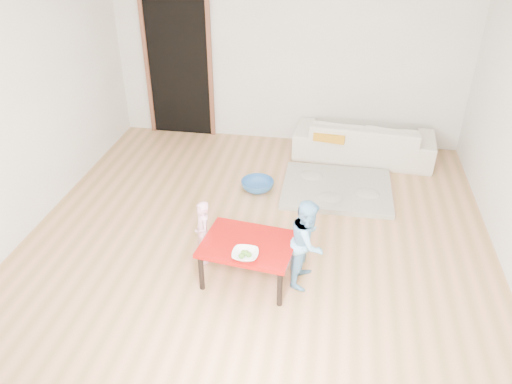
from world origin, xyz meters
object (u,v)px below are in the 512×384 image
(sofa, at_px, (364,139))
(child_blue, at_px, (308,242))
(red_table, at_px, (249,261))
(bowl, at_px, (245,255))
(basin, at_px, (257,185))
(child_pink, at_px, (203,233))

(sofa, height_order, child_blue, child_blue)
(red_table, relative_size, bowl, 3.61)
(sofa, distance_m, red_table, 3.01)
(child_blue, bearing_deg, basin, 34.95)
(bowl, bearing_deg, red_table, 92.92)
(red_table, distance_m, bowl, 0.33)
(child_pink, height_order, child_blue, child_blue)
(bowl, relative_size, child_pink, 0.35)
(red_table, relative_size, child_pink, 1.24)
(child_pink, bearing_deg, bowl, 21.57)
(red_table, distance_m, basin, 1.68)
(bowl, relative_size, basin, 0.58)
(sofa, relative_size, child_pink, 2.76)
(child_blue, bearing_deg, red_table, 108.07)
(red_table, distance_m, child_blue, 0.60)
(sofa, height_order, red_table, sofa)
(red_table, xyz_separation_m, bowl, (0.01, -0.22, 0.24))
(sofa, xyz_separation_m, child_pink, (-1.61, -2.60, 0.07))
(red_table, bearing_deg, child_blue, 8.06)
(bowl, relative_size, child_blue, 0.27)
(red_table, xyz_separation_m, child_pink, (-0.50, 0.19, 0.13))
(bowl, bearing_deg, sofa, 69.91)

